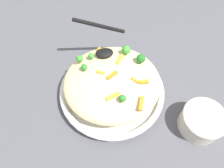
{
  "coord_description": "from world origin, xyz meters",
  "views": [
    {
      "loc": [
        0.06,
        0.34,
        0.63
      ],
      "look_at": [
        0.0,
        0.0,
        0.07
      ],
      "focal_mm": 33.74,
      "sensor_mm": 36.0,
      "label": 1
    }
  ],
  "objects": [
    {
      "name": "carrot_piece_0",
      "position": [
        -0.06,
        0.03,
        0.11
      ],
      "size": [
        0.02,
        0.02,
        0.01
      ],
      "primitive_type": "cube",
      "rotation": [
        0.0,
        0.0,
        2.37
      ],
      "color": "orange",
      "rests_on": "pasta_mound"
    },
    {
      "name": "broccoli_floret_1",
      "position": [
        0.05,
        -0.08,
        0.12
      ],
      "size": [
        0.02,
        0.02,
        0.02
      ],
      "color": "#377928",
      "rests_on": "pasta_mound"
    },
    {
      "name": "pasta_mound",
      "position": [
        0.0,
        0.0,
        0.08
      ],
      "size": [
        0.3,
        0.28,
        0.07
      ],
      "primitive_type": "ellipsoid",
      "color": "#DBC689",
      "rests_on": "serving_bowl"
    },
    {
      "name": "carrot_piece_1",
      "position": [
        -0.0,
        -0.0,
        0.12
      ],
      "size": [
        0.04,
        0.03,
        0.01
      ],
      "primitive_type": "cube",
      "rotation": [
        0.0,
        0.0,
        0.57
      ],
      "color": "orange",
      "rests_on": "pasta_mound"
    },
    {
      "name": "broccoli_floret_0",
      "position": [
        -0.06,
        -0.08,
        0.12
      ],
      "size": [
        0.03,
        0.03,
        0.03
      ],
      "color": "#377928",
      "rests_on": "pasta_mound"
    },
    {
      "name": "companion_bowl",
      "position": [
        -0.25,
        0.15,
        0.04
      ],
      "size": [
        0.13,
        0.13,
        0.07
      ],
      "color": "beige",
      "rests_on": "ground_plane"
    },
    {
      "name": "carrot_piece_7",
      "position": [
        0.01,
        0.07,
        0.11
      ],
      "size": [
        0.04,
        0.02,
        0.01
      ],
      "primitive_type": "cube",
      "rotation": [
        0.0,
        0.0,
        0.36
      ],
      "color": "orange",
      "rests_on": "pasta_mound"
    },
    {
      "name": "carrot_piece_6",
      "position": [
        0.03,
        -0.02,
        0.12
      ],
      "size": [
        0.02,
        0.02,
        0.01
      ],
      "primitive_type": "cube",
      "rotation": [
        0.0,
        0.0,
        2.58
      ],
      "color": "orange",
      "rests_on": "pasta_mound"
    },
    {
      "name": "broccoli_floret_5",
      "position": [
        -0.02,
        0.08,
        0.12
      ],
      "size": [
        0.02,
        0.02,
        0.03
      ],
      "color": "#296820",
      "rests_on": "pasta_mound"
    },
    {
      "name": "broccoli_floret_4",
      "position": [
        -0.1,
        -0.04,
        0.12
      ],
      "size": [
        0.03,
        0.03,
        0.03
      ],
      "color": "#205B1C",
      "rests_on": "pasta_mound"
    },
    {
      "name": "serving_spoon",
      "position": [
        0.01,
        -0.12,
        0.13
      ],
      "size": [
        0.17,
        0.11,
        0.09
      ],
      "color": "black",
      "rests_on": "pasta_mound"
    },
    {
      "name": "broccoli_floret_2",
      "position": [
        0.09,
        -0.07,
        0.12
      ],
      "size": [
        0.02,
        0.02,
        0.03
      ],
      "color": "#377928",
      "rests_on": "pasta_mound"
    },
    {
      "name": "serving_bowl",
      "position": [
        0.0,
        0.0,
        0.02
      ],
      "size": [
        0.34,
        0.34,
        0.04
      ],
      "color": "white",
      "rests_on": "ground_plane"
    },
    {
      "name": "ground_plane",
      "position": [
        0.0,
        0.0,
        0.0
      ],
      "size": [
        2.4,
        2.4,
        0.0
      ],
      "primitive_type": "plane",
      "color": "#4C4C51"
    },
    {
      "name": "carrot_piece_3",
      "position": [
        -0.06,
        0.1,
        0.11
      ],
      "size": [
        0.02,
        0.04,
        0.01
      ],
      "primitive_type": "cube",
      "rotation": [
        0.0,
        0.0,
        4.37
      ],
      "color": "orange",
      "rests_on": "pasta_mound"
    },
    {
      "name": "carrot_piece_5",
      "position": [
        -0.03,
        -0.06,
        0.11
      ],
      "size": [
        0.03,
        0.04,
        0.01
      ],
      "primitive_type": "cube",
      "rotation": [
        0.0,
        0.0,
        0.96
      ],
      "color": "orange",
      "rests_on": "pasta_mound"
    },
    {
      "name": "broccoli_floret_3",
      "position": [
        0.08,
        -0.04,
        0.12
      ],
      "size": [
        0.02,
        0.02,
        0.02
      ],
      "color": "#296820",
      "rests_on": "pasta_mound"
    },
    {
      "name": "carrot_piece_2",
      "position": [
        -0.09,
        0.03,
        0.11
      ],
      "size": [
        0.03,
        0.01,
        0.01
      ],
      "primitive_type": "cube",
      "rotation": [
        0.0,
        0.0,
        3.11
      ],
      "color": "orange",
      "rests_on": "pasta_mound"
    },
    {
      "name": "carrot_piece_4",
      "position": [
        0.02,
        -0.1,
        0.11
      ],
      "size": [
        0.03,
        0.03,
        0.01
      ],
      "primitive_type": "cube",
      "rotation": [
        0.0,
        0.0,
        2.17
      ],
      "color": "orange",
      "rests_on": "pasta_mound"
    }
  ]
}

